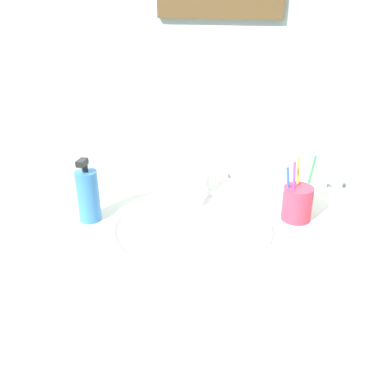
# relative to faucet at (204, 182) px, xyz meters

# --- Properties ---
(tiled_wall_back) EXTENTS (2.34, 0.04, 2.40)m
(tiled_wall_back) POSITION_rel_faucet_xyz_m (0.01, 0.18, 0.29)
(tiled_wall_back) COLOR silver
(tiled_wall_back) RESTS_ON ground
(vanity_counter) EXTENTS (1.14, 0.62, 0.87)m
(vanity_counter) POSITION_rel_faucet_xyz_m (0.01, -0.17, -0.48)
(vanity_counter) COLOR silver
(vanity_counter) RESTS_ON ground
(sink_basin) EXTENTS (0.44, 0.44, 0.11)m
(sink_basin) POSITION_rel_faucet_xyz_m (0.00, -0.20, -0.08)
(sink_basin) COLOR white
(sink_basin) RESTS_ON vanity_counter
(faucet) EXTENTS (0.02, 0.16, 0.10)m
(faucet) POSITION_rel_faucet_xyz_m (0.00, 0.00, 0.00)
(faucet) COLOR silver
(faucet) RESTS_ON sink_basin
(toothbrush_cup) EXTENTS (0.08, 0.08, 0.10)m
(toothbrush_cup) POSITION_rel_faucet_xyz_m (0.28, -0.10, 0.01)
(toothbrush_cup) COLOR #D8334C
(toothbrush_cup) RESTS_ON vanity_counter
(toothbrush_blue) EXTENTS (0.04, 0.02, 0.18)m
(toothbrush_blue) POSITION_rel_faucet_xyz_m (0.25, -0.11, 0.06)
(toothbrush_blue) COLOR blue
(toothbrush_blue) RESTS_ON toothbrush_cup
(toothbrush_green) EXTENTS (0.04, 0.04, 0.19)m
(toothbrush_green) POSITION_rel_faucet_xyz_m (0.30, -0.06, 0.07)
(toothbrush_green) COLOR green
(toothbrush_green) RESTS_ON toothbrush_cup
(toothbrush_yellow) EXTENTS (0.02, 0.05, 0.19)m
(toothbrush_yellow) POSITION_rel_faucet_xyz_m (0.27, -0.07, 0.07)
(toothbrush_yellow) COLOR yellow
(toothbrush_yellow) RESTS_ON toothbrush_cup
(toothbrush_purple) EXTENTS (0.02, 0.01, 0.19)m
(toothbrush_purple) POSITION_rel_faucet_xyz_m (0.26, -0.11, 0.07)
(toothbrush_purple) COLOR purple
(toothbrush_purple) RESTS_ON toothbrush_cup
(soap_dispenser) EXTENTS (0.06, 0.06, 0.18)m
(soap_dispenser) POSITION_rel_faucet_xyz_m (-0.28, -0.22, 0.03)
(soap_dispenser) COLOR #3372BF
(soap_dispenser) RESTS_ON vanity_counter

